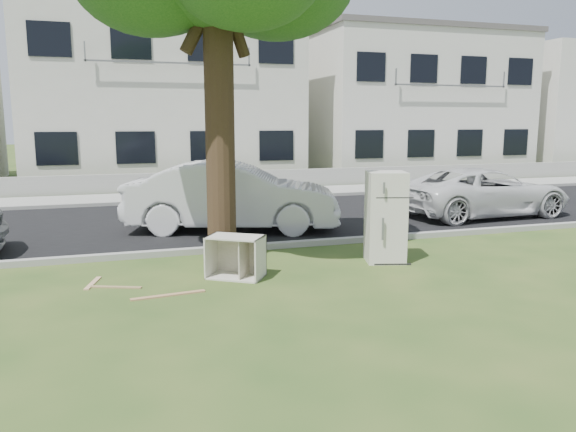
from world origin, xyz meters
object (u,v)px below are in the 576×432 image
object	(u,v)px
cabinet	(236,257)
car_center	(233,196)
car_right	(484,192)
fridge	(386,217)

from	to	relation	value
cabinet	car_center	world-z (taller)	car_center
cabinet	car_right	bearing A→B (deg)	60.13
fridge	cabinet	world-z (taller)	fridge
fridge	car_center	size ratio (longest dim) A/B	0.34
fridge	car_right	xyz separation A→B (m)	(4.93, 3.71, -0.18)
car_center	car_right	size ratio (longest dim) A/B	1.05
fridge	car_center	xyz separation A→B (m)	(-2.06, 3.80, -0.02)
cabinet	car_center	bearing A→B (deg)	111.81
car_center	car_right	distance (m)	6.99
car_center	car_right	bearing A→B (deg)	-73.27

